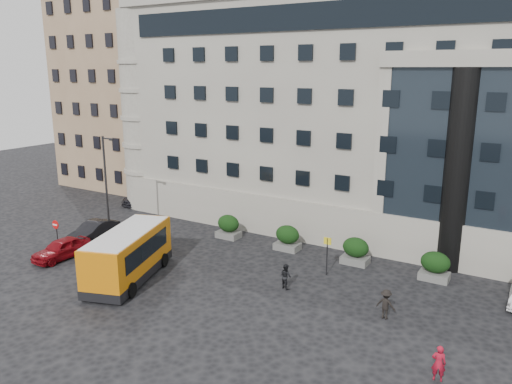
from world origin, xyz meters
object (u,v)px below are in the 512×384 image
at_px(bus_stop_sign, 327,249).
at_px(red_truck, 175,178).
at_px(hedge_c, 356,251).
at_px(hedge_d, 435,266).
at_px(minibus, 129,253).
at_px(parked_car_d, 175,190).
at_px(pedestrian_c, 386,304).
at_px(parked_car_a, 62,249).
at_px(hedge_a, 228,226).
at_px(no_entry_sign, 56,229).
at_px(street_lamp, 107,183).
at_px(pedestrian_b, 286,276).
at_px(parked_car_b, 93,231).
at_px(parked_car_c, 144,197).
at_px(pedestrian_a, 439,363).
at_px(hedge_b, 287,238).

distance_m(bus_stop_sign, red_truck, 26.09).
bearing_deg(hedge_c, hedge_d, 0.00).
bearing_deg(hedge_c, minibus, -139.00).
xyz_separation_m(parked_car_d, pedestrian_c, (26.70, -14.73, 0.17)).
height_order(parked_car_a, pedestrian_c, pedestrian_c).
height_order(hedge_a, red_truck, red_truck).
height_order(hedge_d, bus_stop_sign, bus_stop_sign).
height_order(no_entry_sign, pedestrian_c, no_entry_sign).
distance_m(hedge_c, red_truck, 25.72).
bearing_deg(pedestrian_c, street_lamp, 0.95).
bearing_deg(bus_stop_sign, hedge_d, 24.66).
xyz_separation_m(minibus, pedestrian_b, (9.04, 3.87, -0.96)).
relative_size(hedge_d, parked_car_a, 0.44).
bearing_deg(parked_car_b, parked_car_c, 105.50).
height_order(red_truck, parked_car_d, red_truck).
xyz_separation_m(no_entry_sign, pedestrian_c, (23.47, 2.31, -0.83)).
xyz_separation_m(street_lamp, red_truck, (-5.51, 14.42, -2.93)).
distance_m(parked_car_a, parked_car_c, 14.87).
relative_size(hedge_a, hedge_d, 1.00).
distance_m(hedge_a, pedestrian_c, 15.87).
bearing_deg(street_lamp, parked_car_d, 108.30).
distance_m(parked_car_c, pedestrian_a, 34.29).
relative_size(hedge_d, street_lamp, 0.23).
distance_m(hedge_b, parked_car_b, 14.92).
relative_size(no_entry_sign, parked_car_c, 0.50).
distance_m(hedge_c, hedge_d, 5.20).
height_order(street_lamp, red_truck, street_lamp).
xyz_separation_m(hedge_d, red_truck, (-29.05, 9.62, 0.51)).
distance_m(bus_stop_sign, no_entry_sign, 19.46).
bearing_deg(minibus, pedestrian_a, -21.27).
bearing_deg(pedestrian_a, no_entry_sign, -15.05).
xyz_separation_m(hedge_b, parked_car_c, (-18.08, 4.20, -0.25)).
relative_size(hedge_d, minibus, 0.23).
height_order(bus_stop_sign, minibus, minibus).
relative_size(minibus, parked_car_c, 1.71).
xyz_separation_m(street_lamp, parked_car_c, (-4.94, 9.00, -3.69)).
height_order(hedge_a, pedestrian_a, hedge_a).
relative_size(parked_car_c, pedestrian_c, 2.85).
xyz_separation_m(bus_stop_sign, pedestrian_b, (-1.32, -3.12, -0.96)).
bearing_deg(minibus, parked_car_d, 103.89).
distance_m(hedge_d, street_lamp, 24.27).
bearing_deg(no_entry_sign, street_lamp, 75.28).
distance_m(hedge_d, pedestrian_c, 6.63).
height_order(minibus, parked_car_d, minibus).
height_order(hedge_d, parked_car_d, hedge_d).
bearing_deg(minibus, hedge_d, 12.31).
bearing_deg(pedestrian_c, hedge_a, -18.93).
relative_size(no_entry_sign, pedestrian_a, 1.43).
bearing_deg(parked_car_c, pedestrian_b, -16.32).
height_order(red_truck, pedestrian_c, red_truck).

